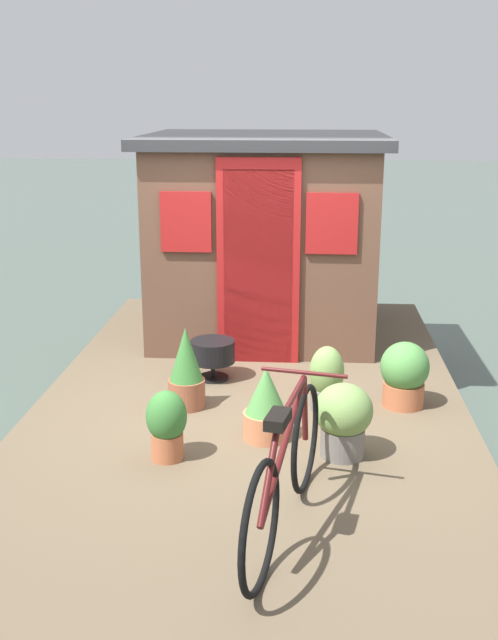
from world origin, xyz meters
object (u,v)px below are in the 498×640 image
(potted_plant_sage, at_px, (266,405))
(potted_plant_rosemary, at_px, (327,379))
(houseboat_cabin, at_px, (265,234))
(potted_plant_lavender, at_px, (167,423))
(charcoal_grill, at_px, (213,353))
(bicycle, at_px, (285,471))
(potted_plant_ivy, at_px, (404,374))
(potted_plant_succulent, at_px, (186,370))
(potted_plant_thyme, at_px, (343,418))

(potted_plant_sage, height_order, potted_plant_rosemary, potted_plant_sage)
(houseboat_cabin, height_order, potted_plant_lavender, houseboat_cabin)
(potted_plant_rosemary, height_order, charcoal_grill, potted_plant_rosemary)
(bicycle, relative_size, potted_plant_sage, 3.17)
(houseboat_cabin, height_order, potted_plant_ivy, houseboat_cabin)
(potted_plant_ivy, distance_m, potted_plant_succulent, 1.66)
(potted_plant_rosemary, bearing_deg, bicycle, 171.43)
(potted_plant_ivy, relative_size, potted_plant_rosemary, 1.01)
(potted_plant_lavender, bearing_deg, potted_plant_rosemary, -49.41)
(bicycle, distance_m, potted_plant_sage, 1.21)
(potted_plant_lavender, distance_m, potted_plant_sage, 0.72)
(potted_plant_succulent, height_order, potted_plant_lavender, potted_plant_succulent)
(potted_plant_rosemary, bearing_deg, houseboat_cabin, 15.97)
(potted_plant_lavender, distance_m, potted_plant_rosemary, 1.39)
(bicycle, relative_size, potted_plant_thyme, 3.29)
(potted_plant_ivy, height_order, potted_plant_rosemary, potted_plant_ivy)
(potted_plant_thyme, relative_size, potted_plant_sage, 0.96)
(bicycle, bearing_deg, charcoal_grill, 16.14)
(potted_plant_succulent, bearing_deg, potted_plant_lavender, -179.57)
(potted_plant_lavender, height_order, potted_plant_rosemary, potted_plant_rosemary)
(potted_plant_succulent, xyz_separation_m, potted_plant_thyme, (-0.75, -1.15, -0.03))
(bicycle, bearing_deg, potted_plant_thyme, -20.19)
(potted_plant_ivy, xyz_separation_m, potted_plant_lavender, (-1.02, 1.65, -0.01))
(potted_plant_succulent, relative_size, potted_plant_lavender, 1.34)
(potted_plant_succulent, height_order, potted_plant_thyme, potted_plant_succulent)
(bicycle, height_order, potted_plant_sage, bicycle)
(potted_plant_thyme, height_order, potted_plant_lavender, potted_plant_thyme)
(potted_plant_lavender, height_order, charcoal_grill, potted_plant_lavender)
(bicycle, relative_size, potted_plant_lavender, 3.49)
(potted_plant_ivy, relative_size, potted_plant_succulent, 0.80)
(potted_plant_succulent, height_order, charcoal_grill, potted_plant_succulent)
(potted_plant_lavender, relative_size, potted_plant_rosemary, 0.94)
(houseboat_cabin, bearing_deg, potted_plant_ivy, -148.49)
(potted_plant_ivy, distance_m, charcoal_grill, 1.60)
(potted_plant_succulent, distance_m, potted_plant_thyme, 1.37)
(bicycle, bearing_deg, potted_plant_sage, 7.97)
(bicycle, height_order, potted_plant_rosemary, bicycle)
(houseboat_cabin, bearing_deg, potted_plant_sage, -176.55)
(potted_plant_ivy, height_order, charcoal_grill, potted_plant_ivy)
(potted_plant_thyme, xyz_separation_m, charcoal_grill, (1.36, 1.02, -0.04))
(potted_plant_succulent, relative_size, potted_plant_thyme, 1.27)
(houseboat_cabin, bearing_deg, potted_plant_lavender, 170.93)
(charcoal_grill, bearing_deg, bicycle, -163.86)
(houseboat_cabin, relative_size, bicycle, 1.39)
(potted_plant_thyme, bearing_deg, potted_plant_ivy, -29.17)
(potted_plant_thyme, xyz_separation_m, potted_plant_lavender, (-0.13, 1.14, -0.02))
(potted_plant_succulent, distance_m, potted_plant_lavender, 0.88)
(bicycle, distance_m, potted_plant_ivy, 2.05)
(potted_plant_thyme, bearing_deg, houseboat_cabin, 13.47)
(potted_plant_succulent, bearing_deg, charcoal_grill, -11.70)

